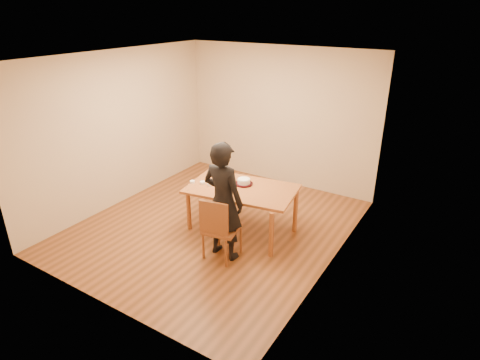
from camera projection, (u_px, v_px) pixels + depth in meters
The scene contains 16 objects.
room_shell at pixel (224, 143), 6.37m from camera, with size 4.00×4.50×2.70m.
dining_table at pixel (242, 189), 6.24m from camera, with size 1.66×0.99×0.04m, color brown.
dining_chair at pixel (222, 229), 5.67m from camera, with size 0.46×0.46×0.04m, color brown.
cake_plate at pixel (244, 184), 6.34m from camera, with size 0.28×0.28×0.02m, color red.
cake at pixel (244, 181), 6.32m from camera, with size 0.20×0.20×0.06m, color white.
frosting_dome at pixel (244, 179), 6.31m from camera, with size 0.20×0.20×0.03m, color white.
frosting_tub at pixel (220, 190), 6.04m from camera, with size 0.09×0.09×0.08m, color white.
frosting_lid at pixel (220, 194), 6.03m from camera, with size 0.09×0.09×0.01m, color #1949A5.
frosting_dollop at pixel (220, 193), 6.02m from camera, with size 0.04×0.04×0.02m, color white.
ramekin_green at pixel (203, 183), 6.36m from camera, with size 0.09×0.09×0.04m, color white.
ramekin_yellow at pixel (210, 184), 6.30m from camera, with size 0.09×0.09×0.04m, color white.
ramekin_multi at pixel (192, 182), 6.39m from camera, with size 0.08×0.08×0.04m, color white.
candy_box_pink at pixel (230, 173), 6.76m from camera, with size 0.14×0.07×0.02m, color #C42E82.
candy_box_green at pixel (230, 171), 6.75m from camera, with size 0.14×0.07×0.02m, color green.
spatula at pixel (218, 199), 5.87m from camera, with size 0.14×0.01×0.01m, color black.
person at pixel (223, 201), 5.54m from camera, with size 0.63×0.41×1.73m, color black.
Camera 1 is at (3.43, -4.68, 3.35)m, focal length 30.00 mm.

